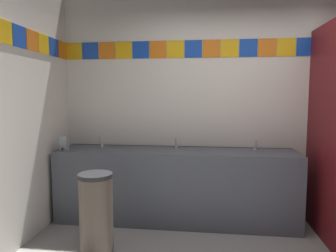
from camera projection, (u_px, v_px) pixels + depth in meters
The scene contains 7 objects.
wall_back at pixel (246, 100), 3.68m from camera, with size 4.53×0.09×2.83m.
vanity_counter at pixel (175, 185), 3.57m from camera, with size 2.76×0.57×0.85m.
faucet_left at pixel (101, 143), 3.72m from camera, with size 0.04×0.10×0.14m.
faucet_center at pixel (176, 144), 3.61m from camera, with size 0.04×0.10×0.14m.
faucet_right at pixel (256, 146), 3.49m from camera, with size 0.04×0.10×0.14m.
soap_dispenser at pixel (64, 143), 3.51m from camera, with size 0.09×0.09×0.16m.
trash_bin at pixel (96, 213), 2.86m from camera, with size 0.32×0.32×0.76m.
Camera 1 is at (-0.49, -2.10, 1.47)m, focal length 32.50 mm.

